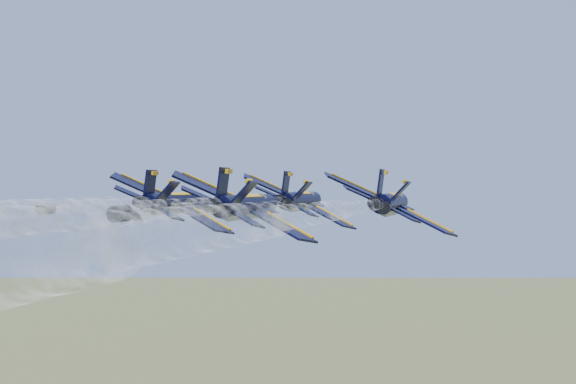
% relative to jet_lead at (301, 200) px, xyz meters
% --- Properties ---
extents(jet_lead, '(13.16, 18.22, 6.26)m').
position_rel_jet_lead_xyz_m(jet_lead, '(0.00, 0.00, 0.00)').
color(jet_lead, black).
extents(jet_left, '(13.16, 18.22, 6.26)m').
position_rel_jet_lead_xyz_m(jet_left, '(-10.55, -11.77, 0.00)').
color(jet_left, black).
extents(jet_right, '(13.16, 18.22, 6.26)m').
position_rel_jet_lead_xyz_m(jet_right, '(11.47, -11.08, 0.00)').
color(jet_right, black).
extents(jet_slot, '(13.16, 18.22, 6.26)m').
position_rel_jet_lead_xyz_m(jet_slot, '(0.26, -22.98, 0.00)').
color(jet_slot, black).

